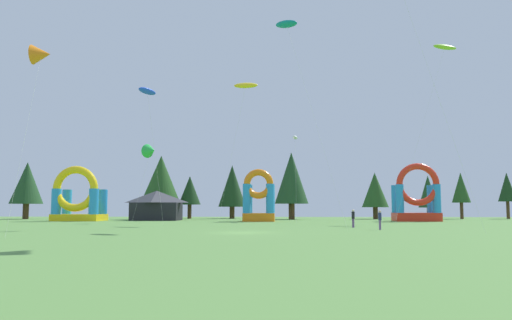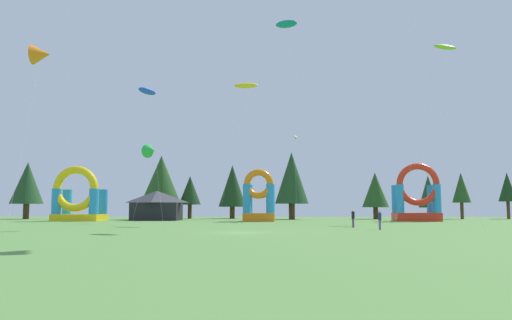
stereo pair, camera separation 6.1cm
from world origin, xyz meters
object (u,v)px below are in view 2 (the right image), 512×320
object	(u,v)px
kite_blue_parafoil	(147,91)
person_midfield	(353,217)
kite_orange_delta	(41,55)
kite_white_parafoil	(295,138)
kite_green_delta	(151,151)
person_near_camera	(380,218)
kite_teal_parafoil	(286,24)
kite_lime_parafoil	(445,47)
inflatable_orange_dome	(417,200)
inflatable_red_slide	(78,201)
kite_yellow_parafoil	(246,86)
festival_tent	(157,206)
inflatable_yellow_castle	(259,201)

from	to	relation	value
kite_blue_parafoil	person_midfield	world-z (taller)	kite_blue_parafoil
kite_orange_delta	kite_white_parafoil	distance (m)	37.73
kite_orange_delta	kite_green_delta	xyz separation A→B (m)	(0.92, 26.02, -3.97)
person_near_camera	kite_white_parafoil	bearing A→B (deg)	-130.81
kite_teal_parafoil	person_near_camera	world-z (taller)	kite_teal_parafoil
kite_teal_parafoil	person_midfield	size ratio (longest dim) A/B	11.68
kite_lime_parafoil	kite_orange_delta	bearing A→B (deg)	-141.71
kite_orange_delta	kite_lime_parafoil	xyz separation A→B (m)	(37.67, 29.74, 9.49)
kite_blue_parafoil	person_near_camera	distance (m)	23.88
kite_teal_parafoil	inflatable_orange_dome	world-z (taller)	kite_teal_parafoil
inflatable_red_slide	kite_yellow_parafoil	bearing A→B (deg)	-25.05
inflatable_red_slide	festival_tent	distance (m)	10.58
kite_green_delta	kite_blue_parafoil	distance (m)	15.46
kite_green_delta	person_midfield	world-z (taller)	kite_green_delta
person_midfield	inflatable_orange_dome	world-z (taller)	inflatable_orange_dome
festival_tent	kite_yellow_parafoil	bearing A→B (deg)	-46.73
kite_teal_parafoil	kite_yellow_parafoil	bearing A→B (deg)	113.85
inflatable_red_slide	inflatable_yellow_castle	bearing A→B (deg)	-1.28
person_midfield	kite_yellow_parafoil	bearing A→B (deg)	-155.01
person_near_camera	inflatable_red_slide	xyz separation A→B (m)	(-35.96, 24.73, 1.76)
kite_white_parafoil	inflatable_orange_dome	bearing A→B (deg)	4.11
kite_teal_parafoil	person_midfield	world-z (taller)	kite_teal_parafoil
kite_orange_delta	kite_white_parafoil	bearing A→B (deg)	60.42
inflatable_yellow_castle	festival_tent	xyz separation A→B (m)	(-14.76, 4.14, -0.54)
person_midfield	inflatable_red_slide	bearing A→B (deg)	-145.13
kite_blue_parafoil	person_midfield	bearing A→B (deg)	4.36
kite_blue_parafoil	person_midfield	distance (m)	22.35
kite_teal_parafoil	inflatable_orange_dome	size ratio (longest dim) A/B	2.54
kite_white_parafoil	kite_yellow_parafoil	bearing A→B (deg)	-117.98
kite_blue_parafoil	inflatable_yellow_castle	xyz separation A→B (m)	(9.33, 20.98, -9.99)
kite_teal_parafoil	festival_tent	world-z (taller)	kite_teal_parafoil
festival_tent	inflatable_red_slide	bearing A→B (deg)	-160.18
kite_orange_delta	kite_blue_parafoil	xyz separation A→B (m)	(4.45, 11.49, -0.05)
kite_yellow_parafoil	person_near_camera	size ratio (longest dim) A/B	10.08
kite_lime_parafoil	kite_white_parafoil	size ratio (longest dim) A/B	1.98
kite_green_delta	kite_teal_parafoil	bearing A→B (deg)	-41.34
kite_lime_parafoil	kite_blue_parafoil	distance (m)	39.09
kite_teal_parafoil	person_near_camera	distance (m)	19.65
kite_lime_parafoil	kite_teal_parafoil	xyz separation A→B (m)	(-20.21, -18.26, -3.36)
kite_lime_parafoil	inflatable_orange_dome	xyz separation A→B (m)	(-3.01, 4.20, -19.33)
kite_orange_delta	kite_teal_parafoil	size ratio (longest dim) A/B	0.69
inflatable_orange_dome	kite_white_parafoil	bearing A→B (deg)	-175.89
kite_orange_delta	person_midfield	xyz separation A→B (m)	(23.48, 12.94, -11.69)
kite_blue_parafoil	inflatable_orange_dome	size ratio (longest dim) A/B	1.71
person_midfield	inflatable_yellow_castle	distance (m)	21.87
kite_lime_parafoil	person_midfield	world-z (taller)	kite_lime_parafoil
kite_green_delta	person_midfield	size ratio (longest dim) A/B	5.76
kite_orange_delta	inflatable_red_slide	size ratio (longest dim) A/B	1.81
festival_tent	kite_lime_parafoil	bearing A→B (deg)	-10.07
inflatable_red_slide	kite_green_delta	bearing A→B (deg)	-30.58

